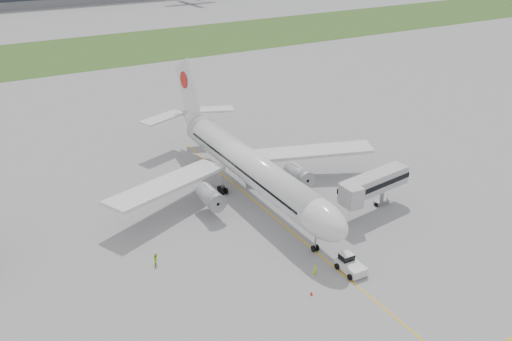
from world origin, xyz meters
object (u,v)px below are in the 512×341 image
airliner (246,162)px  jet_bridge (371,185)px  ground_crew_near (315,270)px  pushback_tug (350,264)px

airliner → jet_bridge: airliner is taller
jet_bridge → ground_crew_near: 19.79m
airliner → ground_crew_near: bearing=-97.7°
airliner → jet_bridge: 20.15m
jet_bridge → pushback_tug: bearing=-146.8°
jet_bridge → airliner: bearing=123.4°
pushback_tug → ground_crew_near: pushback_tug is taller
airliner → pushback_tug: airliner is taller
jet_bridge → ground_crew_near: size_ratio=8.78×
pushback_tug → ground_crew_near: bearing=164.4°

